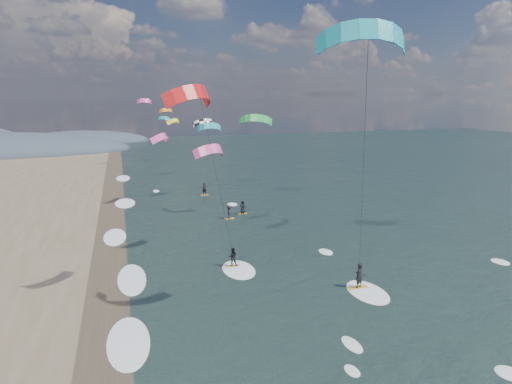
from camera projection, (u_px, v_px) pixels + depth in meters
name	position (u px, v px, depth m)	size (l,w,h in m)	color
ground	(343.00, 369.00, 22.43)	(260.00, 260.00, 0.00)	black
wet_sand_strip	(106.00, 313.00, 28.21)	(3.00, 240.00, 0.00)	#382D23
kitesurfer_near_a	(368.00, 91.00, 23.01)	(8.12, 8.98, 18.16)	orange
kitesurfer_near_b	(213.00, 159.00, 29.01)	(6.98, 9.01, 15.20)	orange
far_kitesurfers	(226.00, 204.00, 52.78)	(3.67, 13.38, 1.76)	orange
bg_kite_field	(186.00, 119.00, 71.19)	(12.87, 74.12, 5.38)	yellow
shoreline_surf	(124.00, 281.00, 32.98)	(2.40, 79.40, 0.11)	white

